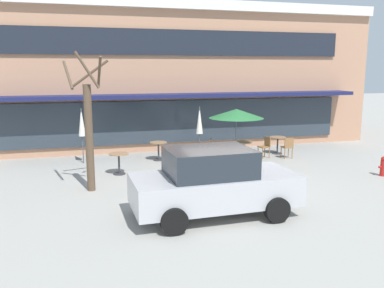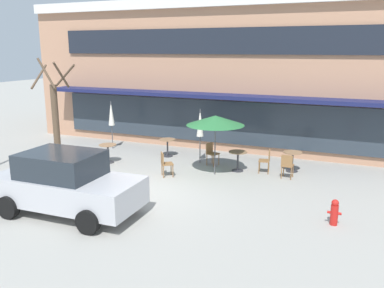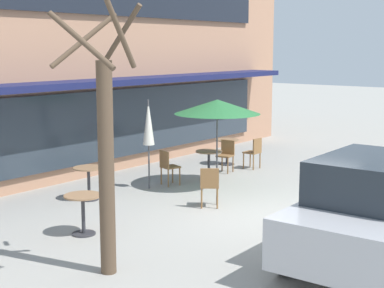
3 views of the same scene
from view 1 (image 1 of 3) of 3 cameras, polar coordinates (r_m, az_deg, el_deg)
The scene contains 16 objects.
ground_plane at distance 13.23m, azimuth 4.82°, elevation -5.84°, with size 80.00×80.00×0.00m, color #9E9B93.
building_facade at distance 22.30m, azimuth -3.99°, elevation 9.63°, with size 19.33×9.10×6.72m.
cafe_table_near_wall at distance 16.69m, azimuth -4.73°, elevation -0.55°, with size 0.70×0.70×0.76m.
cafe_table_streetside at distance 16.82m, azimuth 7.30°, elevation -0.51°, with size 0.70×0.70×0.76m.
cafe_table_by_tree at distance 18.29m, azimuth 11.92°, elevation 0.24°, with size 0.70×0.70×0.76m.
cafe_table_mid_patio at distance 14.67m, azimuth -10.22°, elevation -2.24°, with size 0.70×0.70×0.76m.
patio_umbrella_green_folded at distance 16.51m, azimuth -15.23°, elevation 2.90°, with size 0.28×0.28×2.20m.
patio_umbrella_cream_folded at distance 15.67m, azimuth 6.24°, elevation 4.27°, with size 2.10×2.10×2.20m.
patio_umbrella_corner_open at distance 16.55m, azimuth 1.06°, elevation 3.29°, with size 0.28×0.28×2.20m.
cafe_chair_0 at distance 14.53m, azimuth 1.74°, elevation -2.16°, with size 0.56×0.56×0.89m.
cafe_chair_1 at distance 17.40m, azimuth 10.26°, elevation -0.19°, with size 0.46×0.46×0.89m.
cafe_chair_2 at distance 17.44m, azimuth 13.29°, elevation -0.28°, with size 0.41×0.41×0.89m.
cafe_chair_3 at distance 16.75m, azimuth 2.98°, elevation -0.45°, with size 0.50×0.50×0.89m.
parked_sedan at distance 10.36m, azimuth 2.99°, elevation -5.41°, with size 4.25×2.11×1.76m.
street_tree at distance 12.66m, azimuth -14.29°, elevation 2.05°, with size 1.37×1.37×4.22m.
fire_hydrant at distance 15.75m, azimuth 25.26°, elevation -2.82°, with size 0.36×0.20×0.71m.
Camera 1 is at (-4.41, -11.89, 3.74)m, focal length 38.00 mm.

